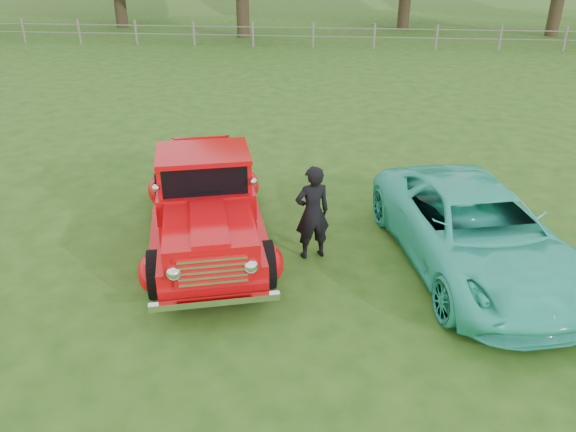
{
  "coord_description": "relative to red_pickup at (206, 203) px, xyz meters",
  "views": [
    {
      "loc": [
        1.59,
        -6.74,
        4.93
      ],
      "look_at": [
        0.81,
        1.2,
        0.96
      ],
      "focal_mm": 35.0,
      "sensor_mm": 36.0,
      "label": 1
    }
  ],
  "objects": [
    {
      "name": "man",
      "position": [
        1.86,
        -0.25,
        0.03
      ],
      "size": [
        0.71,
        0.6,
        1.65
      ],
      "primitive_type": "imported",
      "rotation": [
        0.0,
        0.0,
        3.55
      ],
      "color": "black",
      "rests_on": "ground"
    },
    {
      "name": "ground",
      "position": [
        0.68,
        -1.87,
        -0.8
      ],
      "size": [
        140.0,
        140.0,
        0.0
      ],
      "primitive_type": "plane",
      "color": "#254913",
      "rests_on": "ground"
    },
    {
      "name": "teal_sedan",
      "position": [
        4.51,
        -0.36,
        -0.12
      ],
      "size": [
        3.33,
        5.23,
        1.34
      ],
      "primitive_type": "imported",
      "rotation": [
        0.0,
        0.0,
        0.24
      ],
      "color": "#33CCAF",
      "rests_on": "ground"
    },
    {
      "name": "fence_line",
      "position": [
        0.68,
        20.13,
        -0.19
      ],
      "size": [
        48.0,
        0.12,
        1.2
      ],
      "color": "#6D675C",
      "rests_on": "ground"
    },
    {
      "name": "red_pickup",
      "position": [
        0.0,
        0.0,
        0.0
      ],
      "size": [
        3.16,
        5.27,
        1.78
      ],
      "rotation": [
        0.0,
        0.0,
        0.27
      ],
      "color": "black",
      "rests_on": "ground"
    },
    {
      "name": "distant_hills",
      "position": [
        -3.4,
        57.59,
        -5.34
      ],
      "size": [
        116.0,
        60.0,
        18.0
      ],
      "color": "#325820",
      "rests_on": "ground"
    }
  ]
}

